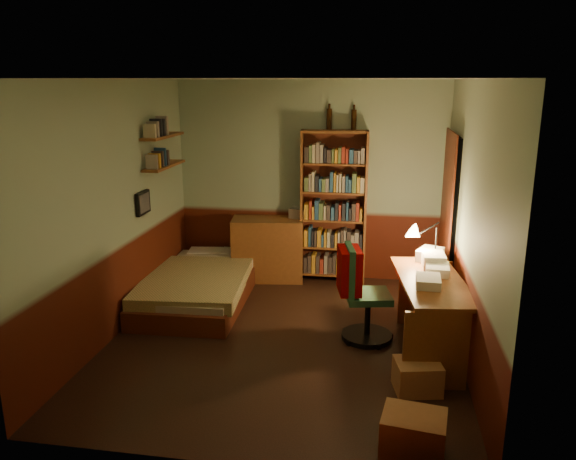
% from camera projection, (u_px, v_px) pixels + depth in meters
% --- Properties ---
extents(floor, '(3.50, 4.00, 0.02)m').
position_uv_depth(floor, '(284.00, 340.00, 5.81)').
color(floor, black).
rests_on(floor, ground).
extents(ceiling, '(3.50, 4.00, 0.02)m').
position_uv_depth(ceiling, '(284.00, 78.00, 5.13)').
color(ceiling, silver).
rests_on(ceiling, wall_back).
extents(wall_back, '(3.50, 0.02, 2.60)m').
position_uv_depth(wall_back, '(310.00, 181.00, 7.38)').
color(wall_back, gray).
rests_on(wall_back, ground).
extents(wall_left, '(0.02, 4.00, 2.60)m').
position_uv_depth(wall_left, '(115.00, 210.00, 5.75)').
color(wall_left, gray).
rests_on(wall_left, ground).
extents(wall_right, '(0.02, 4.00, 2.60)m').
position_uv_depth(wall_right, '(471.00, 224.00, 5.19)').
color(wall_right, gray).
rests_on(wall_right, ground).
extents(wall_front, '(3.50, 0.02, 2.60)m').
position_uv_depth(wall_front, '(230.00, 290.00, 3.55)').
color(wall_front, gray).
rests_on(wall_front, ground).
extents(doorway, '(0.06, 0.90, 2.00)m').
position_uv_depth(doorway, '(449.00, 222.00, 6.51)').
color(doorway, black).
rests_on(doorway, ground).
extents(door_trim, '(0.02, 0.98, 2.08)m').
position_uv_depth(door_trim, '(446.00, 221.00, 6.52)').
color(door_trim, '#4A1C0F').
rests_on(door_trim, ground).
extents(bed, '(1.17, 2.10, 0.61)m').
position_uv_depth(bed, '(200.00, 275.00, 6.78)').
color(bed, olive).
rests_on(bed, ground).
extents(dresser, '(0.99, 0.59, 0.83)m').
position_uv_depth(dresser, '(268.00, 249.00, 7.46)').
color(dresser, brown).
rests_on(dresser, ground).
extents(mini_stereo, '(0.28, 0.24, 0.13)m').
position_uv_depth(mini_stereo, '(300.00, 213.00, 7.39)').
color(mini_stereo, '#B2B2B7').
rests_on(mini_stereo, dresser).
extents(bookshelf, '(0.87, 0.33, 1.98)m').
position_uv_depth(bookshelf, '(333.00, 208.00, 7.26)').
color(bookshelf, brown).
rests_on(bookshelf, ground).
extents(bottle_left, '(0.07, 0.07, 0.26)m').
position_uv_depth(bottle_left, '(329.00, 119.00, 7.09)').
color(bottle_left, black).
rests_on(bottle_left, bookshelf).
extents(bottle_right, '(0.07, 0.07, 0.25)m').
position_uv_depth(bottle_right, '(354.00, 120.00, 7.04)').
color(bottle_right, black).
rests_on(bottle_right, bookshelf).
extents(desk, '(0.77, 1.48, 0.76)m').
position_uv_depth(desk, '(429.00, 316.00, 5.42)').
color(desk, brown).
rests_on(desk, ground).
extents(paper_stack, '(0.32, 0.36, 0.12)m').
position_uv_depth(paper_stack, '(430.00, 255.00, 5.89)').
color(paper_stack, silver).
rests_on(paper_stack, desk).
extents(desk_lamp, '(0.25, 0.25, 0.65)m').
position_uv_depth(desk_lamp, '(437.00, 230.00, 5.83)').
color(desk_lamp, black).
rests_on(desk_lamp, desk).
extents(office_chair, '(0.55, 0.51, 0.96)m').
position_uv_depth(office_chair, '(368.00, 295.00, 5.68)').
color(office_chair, '#2A5B3A').
rests_on(office_chair, ground).
extents(red_jacket, '(0.28, 0.42, 0.45)m').
position_uv_depth(red_jacket, '(353.00, 230.00, 5.43)').
color(red_jacket, '#AC0200').
rests_on(red_jacket, office_chair).
extents(wall_shelf_lower, '(0.20, 0.90, 0.03)m').
position_uv_depth(wall_shelf_lower, '(164.00, 166.00, 6.70)').
color(wall_shelf_lower, brown).
rests_on(wall_shelf_lower, wall_left).
extents(wall_shelf_upper, '(0.20, 0.90, 0.03)m').
position_uv_depth(wall_shelf_upper, '(163.00, 136.00, 6.61)').
color(wall_shelf_upper, brown).
rests_on(wall_shelf_upper, wall_left).
extents(framed_picture, '(0.04, 0.32, 0.26)m').
position_uv_depth(framed_picture, '(143.00, 203.00, 6.33)').
color(framed_picture, black).
rests_on(framed_picture, wall_left).
extents(cardboard_box_a, '(0.49, 0.41, 0.33)m').
position_uv_depth(cardboard_box_a, '(413.00, 436.00, 3.95)').
color(cardboard_box_a, '#A67045').
rests_on(cardboard_box_a, ground).
extents(cardboard_box_b, '(0.43, 0.38, 0.27)m').
position_uv_depth(cardboard_box_b, '(417.00, 376.00, 4.81)').
color(cardboard_box_b, '#A67045').
rests_on(cardboard_box_b, ground).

